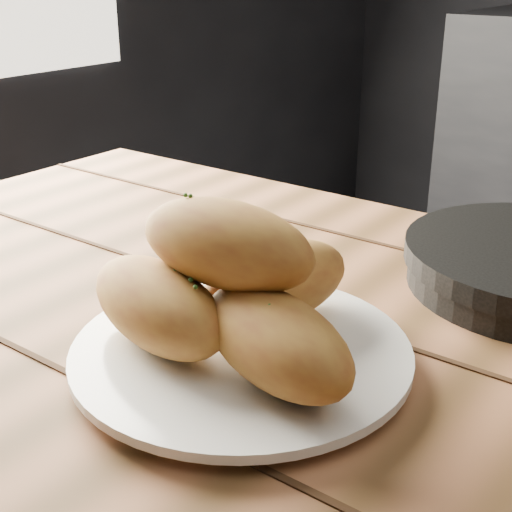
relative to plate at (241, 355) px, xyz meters
The scene contains 2 objects.
plate is the anchor object (origin of this frame).
bread_rolls 0.06m from the plate, 149.04° to the right, with size 0.28×0.23×0.12m.
Camera 1 is at (-0.51, -0.76, 1.06)m, focal length 50.00 mm.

